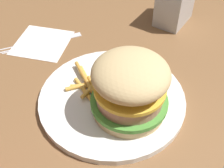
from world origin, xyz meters
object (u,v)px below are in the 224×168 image
plate (112,99)px  fork (41,42)px  sandwich (130,87)px  napkin_dispenser (175,3)px  fries_pile (89,84)px  napkin (42,43)px

plate → fork: bearing=72.9°
sandwich → fork: (0.08, 0.25, -0.06)m
napkin_dispenser → fries_pile: bearing=-5.3°
fries_pile → fork: bearing=68.7°
plate → napkin: 0.23m
sandwich → napkin_dispenser: (0.30, 0.05, -0.02)m
plate → fries_pile: (0.00, 0.05, 0.01)m
fries_pile → napkin_dispenser: napkin_dispenser is taller
fries_pile → napkin_dispenser: size_ratio=1.05×
sandwich → napkin: (0.08, 0.25, -0.06)m
napkin → napkin_dispenser: 0.31m
plate → napkin_dispenser: (0.29, 0.01, 0.04)m
plate → napkin_dispenser: 0.29m
napkin → fork: bearing=142.0°
fries_pile → napkin_dispenser: (0.29, -0.04, 0.03)m
fries_pile → napkin: fries_pile is taller
napkin → napkin_dispenser: (0.22, -0.21, 0.05)m
fries_pile → napkin: bearing=68.2°
plate → napkin: plate is taller
sandwich → napkin_dispenser: sandwich is taller
plate → sandwich: sandwich is taller
fries_pile → napkin: (0.07, 0.17, -0.02)m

